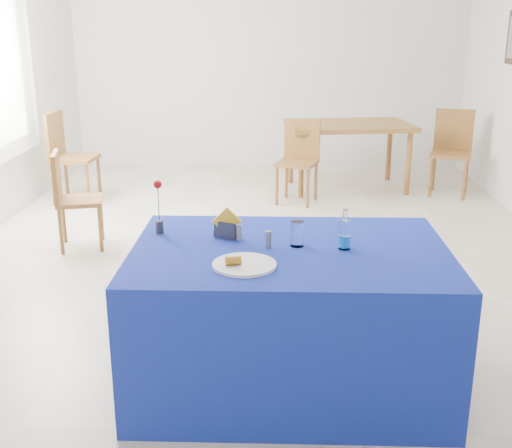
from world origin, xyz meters
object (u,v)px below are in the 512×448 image
at_px(plate, 244,265).
at_px(water_bottle, 344,235).
at_px(oak_table, 349,130).
at_px(chair_bg_left, 299,155).
at_px(blue_table, 289,317).
at_px(chair_win_b, 66,151).
at_px(chair_bg_right, 452,146).
at_px(chair_win_a, 70,193).

relative_size(plate, water_bottle, 1.41).
distance_m(oak_table, chair_bg_left, 0.82).
bearing_deg(plate, water_bottle, 27.91).
height_order(plate, blue_table, plate).
xyz_separation_m(blue_table, chair_bg_left, (0.17, 3.65, 0.12)).
bearing_deg(blue_table, chair_win_b, 122.94).
bearing_deg(chair_win_b, oak_table, -74.28).
height_order(chair_bg_right, chair_win_b, chair_win_b).
height_order(oak_table, chair_bg_right, chair_bg_right).
distance_m(chair_win_a, chair_win_b, 1.53).
bearing_deg(chair_bg_right, chair_win_a, -133.61).
relative_size(plate, chair_win_b, 0.32).
bearing_deg(oak_table, blue_table, -99.99).
bearing_deg(chair_win_a, water_bottle, -148.70).
distance_m(chair_bg_left, chair_win_a, 2.52).
distance_m(plate, chair_bg_left, 3.93).
bearing_deg(plate, chair_win_b, 118.64).
bearing_deg(chair_win_b, plate, -148.22).
distance_m(chair_bg_right, chair_win_b, 4.18).
relative_size(blue_table, oak_table, 1.08).
height_order(chair_bg_right, chair_win_a, chair_bg_right).
height_order(chair_bg_left, chair_win_b, chair_win_b).
bearing_deg(oak_table, plate, -102.13).
xyz_separation_m(chair_bg_left, chair_win_b, (-2.45, -0.12, 0.05)).
distance_m(oak_table, chair_win_a, 3.32).
relative_size(oak_table, chair_bg_right, 1.59).
height_order(blue_table, chair_win_a, chair_win_a).
relative_size(blue_table, chair_bg_right, 1.72).
height_order(blue_table, chair_win_b, chair_win_b).
bearing_deg(water_bottle, plate, -152.09).
xyz_separation_m(blue_table, chair_bg_right, (1.87, 4.03, 0.16)).
bearing_deg(chair_bg_right, oak_table, -170.42).
relative_size(water_bottle, chair_win_b, 0.22).
distance_m(water_bottle, chair_win_b, 4.36).
height_order(blue_table, chair_bg_left, chair_bg_left).
xyz_separation_m(blue_table, chair_win_a, (-1.80, 2.08, 0.10)).
bearing_deg(plate, oak_table, 77.87).
xyz_separation_m(water_bottle, chair_bg_left, (-0.10, 3.65, -0.33)).
relative_size(water_bottle, chair_bg_left, 0.25).
bearing_deg(chair_win_a, chair_bg_right, -75.65).
bearing_deg(chair_bg_left, oak_table, 62.11).
relative_size(water_bottle, oak_table, 0.15).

